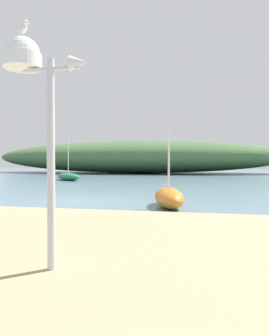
% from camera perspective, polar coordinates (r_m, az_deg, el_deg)
% --- Properties ---
extents(ground_plane, '(120.00, 120.00, 0.00)m').
position_cam_1_polar(ground_plane, '(14.29, -10.15, -6.05)').
color(ground_plane, slate).
extents(distant_hill, '(46.01, 13.69, 4.99)m').
position_cam_1_polar(distant_hill, '(47.40, 0.22, 2.09)').
color(distant_hill, '#476B3D').
rests_on(distant_hill, ground).
extents(mast_structure, '(1.32, 0.56, 3.48)m').
position_cam_1_polar(mast_structure, '(4.99, -18.97, 16.22)').
color(mast_structure, silver).
rests_on(mast_structure, beach_sand).
extents(seagull_on_radar, '(0.29, 0.21, 0.22)m').
position_cam_1_polar(seagull_on_radar, '(5.26, -20.26, 23.46)').
color(seagull_on_radar, orange).
rests_on(seagull_on_radar, mast_structure).
extents(sailboat_east_reach, '(3.85, 3.49, 4.72)m').
position_cam_1_polar(sailboat_east_reach, '(29.74, -12.35, -1.55)').
color(sailboat_east_reach, '#287A4C').
rests_on(sailboat_east_reach, ground).
extents(sailboat_off_point, '(1.75, 3.17, 3.90)m').
position_cam_1_polar(sailboat_off_point, '(12.02, 6.45, -5.45)').
color(sailboat_off_point, orange).
rests_on(sailboat_off_point, ground).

